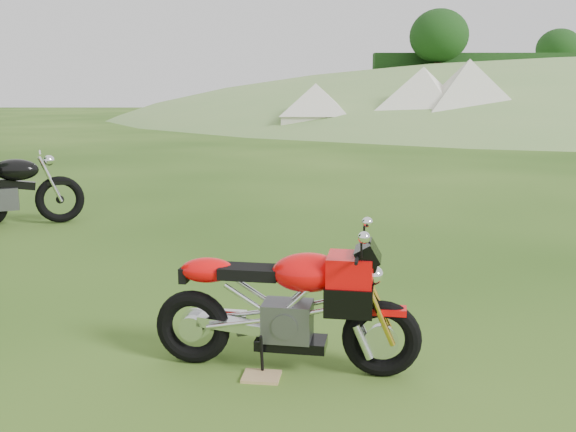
# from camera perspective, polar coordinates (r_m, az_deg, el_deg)

# --- Properties ---
(ground) EXTENTS (120.00, 120.00, 0.00)m
(ground) POSITION_cam_1_polar(r_m,az_deg,el_deg) (5.99, -1.72, -7.50)
(ground) COLOR #1B3E0D
(ground) RESTS_ON ground
(sport_motorcycle) EXTENTS (1.82, 0.72, 1.06)m
(sport_motorcycle) POSITION_cam_1_polar(r_m,az_deg,el_deg) (4.43, -0.27, -7.13)
(sport_motorcycle) COLOR #EB0809
(sport_motorcycle) RESTS_ON ground
(plywood_board) EXTENTS (0.28, 0.23, 0.02)m
(plywood_board) POSITION_cam_1_polar(r_m,az_deg,el_deg) (4.48, -2.38, -14.07)
(plywood_board) COLOR tan
(plywood_board) RESTS_ON ground
(vintage_moto_d) EXTENTS (2.15, 1.24, 1.12)m
(vintage_moto_d) POSITION_cam_1_polar(r_m,az_deg,el_deg) (9.84, -24.11, 2.30)
(vintage_moto_d) COLOR black
(vintage_moto_d) RESTS_ON ground
(tent_left) EXTENTS (2.88, 2.88, 2.31)m
(tent_left) POSITION_cam_1_polar(r_m,az_deg,el_deg) (27.17, 2.47, 9.66)
(tent_left) COLOR beige
(tent_left) RESTS_ON ground
(tent_mid) EXTENTS (4.14, 4.14, 2.72)m
(tent_mid) POSITION_cam_1_polar(r_m,az_deg,el_deg) (27.06, 11.86, 9.86)
(tent_mid) COLOR white
(tent_mid) RESTS_ON ground
(tent_right) EXTENTS (3.44, 3.44, 2.88)m
(tent_right) POSITION_cam_1_polar(r_m,az_deg,el_deg) (27.03, 15.69, 9.86)
(tent_right) COLOR beige
(tent_right) RESTS_ON ground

